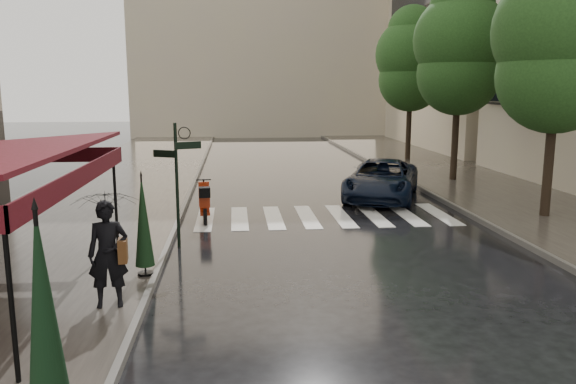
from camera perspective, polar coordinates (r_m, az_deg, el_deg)
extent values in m
plane|color=black|center=(11.52, -6.36, -9.44)|extent=(120.00, 120.00, 0.00)
cube|color=#38332D|center=(23.64, -16.96, 0.59)|extent=(6.00, 60.00, 0.12)
cube|color=#38332D|center=(25.24, 17.97, 1.13)|extent=(5.50, 60.00, 0.12)
cube|color=#595651|center=(23.22, -9.57, 0.77)|extent=(0.12, 60.00, 0.16)
cube|color=#595651|center=(24.26, 11.90, 1.10)|extent=(0.12, 60.00, 0.16)
cube|color=silver|center=(17.31, -8.43, -2.71)|extent=(0.50, 3.20, 0.01)
cube|color=silver|center=(17.28, -4.94, -2.66)|extent=(0.50, 3.20, 0.01)
cube|color=silver|center=(17.32, -1.47, -2.59)|extent=(0.50, 3.20, 0.01)
cube|color=silver|center=(17.43, 1.98, -2.52)|extent=(0.50, 3.20, 0.01)
cube|color=silver|center=(17.59, 5.38, -2.43)|extent=(0.50, 3.20, 0.01)
cube|color=silver|center=(17.82, 8.70, -2.34)|extent=(0.50, 3.20, 0.01)
cube|color=silver|center=(18.10, 11.92, -2.25)|extent=(0.50, 3.20, 0.01)
cube|color=silver|center=(18.44, 15.04, -2.15)|extent=(0.50, 3.20, 0.01)
cube|color=#3F0909|center=(10.81, -20.13, 1.53)|extent=(0.04, 7.00, 0.35)
cylinder|color=black|center=(8.08, -26.34, -9.51)|extent=(0.07, 0.07, 2.35)
cylinder|color=black|center=(14.13, -17.13, -0.68)|extent=(0.07, 0.07, 2.35)
cylinder|color=black|center=(14.11, -11.21, 0.62)|extent=(0.08, 0.08, 3.10)
cube|color=black|center=(13.95, -10.12, 4.69)|extent=(0.62, 0.26, 0.18)
cube|color=black|center=(14.03, -12.46, 3.82)|extent=(0.56, 0.29, 0.18)
cube|color=#BCB190|center=(40.63, 19.06, 17.41)|extent=(8.00, 16.00, 18.50)
cube|color=#BCB190|center=(49.30, -2.36, 17.49)|extent=(22.00, 6.00, 20.00)
cylinder|color=black|center=(18.49, 25.08, 4.30)|extent=(0.28, 0.28, 4.26)
sphere|color=#1B3A15|center=(18.42, 25.58, 10.65)|extent=(3.40, 3.40, 3.40)
sphere|color=#1B3A15|center=(18.49, 25.90, 14.64)|extent=(3.80, 3.80, 3.80)
cylinder|color=black|center=(24.70, 16.67, 6.39)|extent=(0.28, 0.28, 4.48)
sphere|color=#1B3A15|center=(24.66, 16.93, 11.40)|extent=(3.40, 3.40, 3.40)
sphere|color=#1B3A15|center=(24.74, 17.10, 14.54)|extent=(3.80, 3.80, 3.80)
sphere|color=#1B3A15|center=(24.87, 17.26, 17.48)|extent=(2.60, 2.60, 2.60)
cylinder|color=black|center=(31.35, 12.19, 7.24)|extent=(0.28, 0.28, 4.37)
sphere|color=#1B3A15|center=(31.32, 12.34, 11.09)|extent=(3.40, 3.40, 3.40)
sphere|color=#1B3A15|center=(31.37, 12.43, 13.51)|extent=(3.80, 3.80, 3.80)
sphere|color=#1B3A15|center=(31.46, 12.52, 15.78)|extent=(2.60, 2.60, 2.60)
imported|color=black|center=(10.31, -17.81, -6.04)|extent=(0.74, 0.53, 1.89)
imported|color=black|center=(10.06, -18.16, 0.08)|extent=(1.25, 1.26, 1.03)
cube|color=#533016|center=(10.27, -16.43, -5.72)|extent=(0.19, 0.37, 0.40)
cylinder|color=black|center=(16.48, -8.40, -2.52)|extent=(0.14, 0.50, 0.49)
cylinder|color=black|center=(17.73, -8.50, -1.61)|extent=(0.14, 0.50, 0.49)
cube|color=maroon|center=(17.11, -8.47, -1.76)|extent=(0.38, 1.35, 0.10)
cube|color=maroon|center=(16.80, -8.47, -0.92)|extent=(0.35, 0.58, 0.29)
cube|color=maroon|center=(17.49, -8.53, -0.21)|extent=(0.34, 0.15, 0.77)
cylinder|color=black|center=(17.52, -8.58, 1.24)|extent=(0.47, 0.07, 0.04)
cube|color=black|center=(16.37, -8.47, -0.02)|extent=(0.35, 0.33, 0.29)
imported|color=black|center=(20.49, 9.50, 1.27)|extent=(4.00, 5.53, 1.40)
cylinder|color=black|center=(6.14, -23.40, -13.66)|extent=(0.04, 0.04, 2.62)
cone|color=black|center=(6.09, -23.49, -12.53)|extent=(0.49, 0.49, 2.49)
cylinder|color=black|center=(12.09, -14.26, -8.02)|extent=(0.32, 0.32, 0.05)
cylinder|color=black|center=(11.81, -14.48, -3.26)|extent=(0.04, 0.04, 2.01)
cone|color=black|center=(11.79, -14.50, -2.78)|extent=(0.39, 0.39, 1.91)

